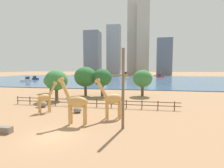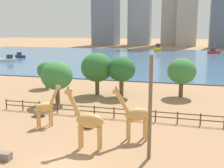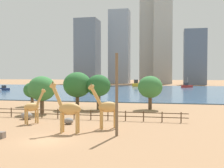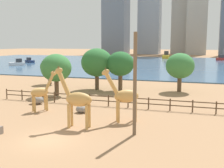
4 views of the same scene
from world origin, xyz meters
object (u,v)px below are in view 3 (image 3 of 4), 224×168
boulder_near_fence (69,121)px  giraffe_companion (33,107)px  tree_left_large (99,86)px  giraffe_young (68,109)px  tree_right_small (150,87)px  utility_pole (117,95)px  tree_right_tall (32,90)px  boat_barge (187,86)px  boulder_by_pole (27,116)px  boat_tug (5,89)px  tree_left_small (77,85)px  boat_sailboat (136,84)px  tree_center_broad (42,89)px  giraffe_tall (107,107)px

boulder_near_fence → giraffe_companion: bearing=-172.4°
tree_left_large → boulder_near_fence: bearing=-90.4°
giraffe_young → tree_right_small: (6.81, 20.76, 1.30)m
tree_left_large → utility_pole: bearing=-70.7°
giraffe_companion → tree_right_tall: size_ratio=0.97×
giraffe_young → boat_barge: size_ratio=1.03×
giraffe_young → boulder_near_fence: size_ratio=4.47×
giraffe_companion → tree_left_large: (4.38, 14.56, 1.97)m
giraffe_young → boulder_by_pole: (-8.37, 7.02, -1.98)m
boulder_near_fence → boat_tug: size_ratio=0.27×
utility_pole → boulder_by_pole: (-13.44, 7.40, -3.49)m
tree_left_small → boat_sailboat: size_ratio=0.85×
boulder_near_fence → boat_barge: (19.02, 93.57, 0.57)m
giraffe_young → tree_left_small: (-5.37, 18.82, 1.67)m
tree_right_small → boulder_by_pole: bearing=-137.8°
utility_pole → boulder_by_pole: 15.73m
boulder_by_pole → boat_tug: (-39.64, 56.98, 0.33)m
tree_left_small → boat_barge: bearing=74.1°
giraffe_companion → boat_sailboat: 101.87m
giraffe_young → boulder_near_fence: giraffe_young is taller
tree_center_broad → boat_barge: 89.74m
boulder_by_pole → boat_tug: size_ratio=0.36×
boulder_by_pole → tree_left_small: bearing=75.7°
utility_pole → boat_tug: bearing=129.5°
boat_sailboat → tree_right_tall: bearing=-7.3°
giraffe_young → boulder_by_pole: bearing=-42.5°
tree_left_small → giraffe_companion: bearing=-92.4°
utility_pole → boat_sailboat: utility_pole is taller
utility_pole → tree_right_small: (1.74, 21.14, -0.20)m
giraffe_tall → boulder_near_fence: bearing=-46.2°
giraffe_companion → boat_barge: bearing=22.5°
boat_sailboat → boat_barge: bearing=70.4°
giraffe_tall → boat_tug: bearing=-76.3°
giraffe_companion → tree_left_small: (0.63, 14.66, 2.09)m
boulder_by_pole → tree_right_small: bearing=42.2°
giraffe_companion → giraffe_tall: bearing=-61.2°
tree_center_broad → tree_left_small: (3.45, 6.32, 0.37)m
tree_left_large → boat_sailboat: size_ratio=0.79×
tree_center_broad → tree_right_tall: (-6.19, 8.79, -0.79)m
tree_left_large → boat_sailboat: tree_left_large is taller
boulder_by_pole → utility_pole: bearing=-28.8°
giraffe_young → tree_right_small: bearing=-110.7°
giraffe_companion → giraffe_young: (6.00, -4.16, 0.43)m
giraffe_companion → tree_left_small: size_ratio=0.68×
tree_right_small → boat_barge: bearing=82.3°
boulder_by_pole → tree_right_tall: (-6.63, 14.26, 2.48)m
tree_right_small → boat_barge: 78.30m
giraffe_tall → boat_barge: 96.42m
giraffe_companion → boulder_near_fence: 4.62m
giraffe_companion → tree_left_small: 14.82m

